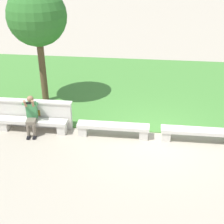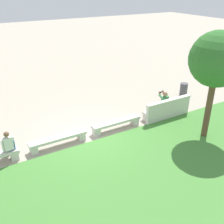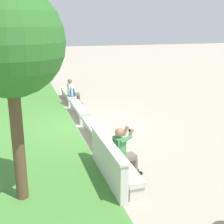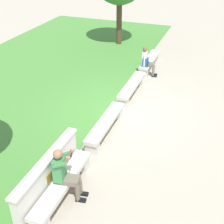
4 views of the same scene
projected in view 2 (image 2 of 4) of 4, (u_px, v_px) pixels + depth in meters
ground_plane at (89, 137)px, 11.48m from camera, size 80.00×80.00×0.00m
grass_strip at (150, 202)px, 8.07m from camera, size 22.72×8.00×0.03m
bench_main at (163, 110)px, 13.20m from camera, size 2.40×0.40×0.45m
bench_near at (116, 123)px, 11.96m from camera, size 2.40×0.40×0.45m
bench_mid at (58, 140)px, 10.72m from camera, size 2.40×0.40×0.45m
backrest_wall_with_plaque at (168, 109)px, 12.84m from camera, size 2.64×0.24×1.01m
person_photographer at (163, 102)px, 13.05m from camera, size 0.51×0.76×1.32m
person_distant at (8, 144)px, 9.76m from camera, size 0.48×0.71×1.26m
backpack at (11, 145)px, 9.80m from camera, size 0.28×0.24×0.43m
tree_left_background at (217, 60)px, 10.10m from camera, size 2.20×2.20×4.53m
trash_bin at (184, 89)px, 15.60m from camera, size 0.44×0.44×0.75m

